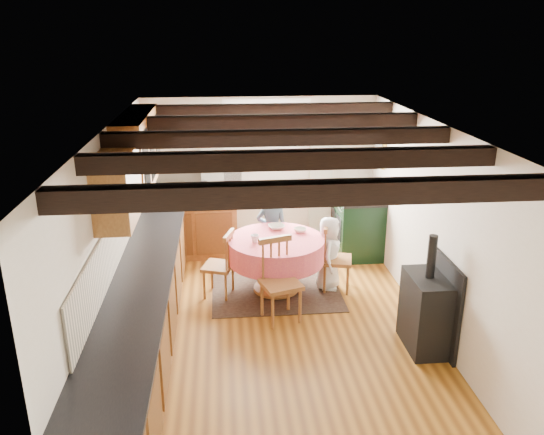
{
  "coord_description": "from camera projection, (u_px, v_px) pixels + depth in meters",
  "views": [
    {
      "loc": [
        -0.6,
        -5.54,
        3.39
      ],
      "look_at": [
        0.0,
        0.8,
        1.15
      ],
      "focal_mm": 35.85,
      "sensor_mm": 36.0,
      "label": 1
    }
  ],
  "objects": [
    {
      "name": "aga_range",
      "position": [
        356.0,
        224.0,
        8.51
      ],
      "size": [
        0.67,
        1.03,
        0.95
      ],
      "primitive_type": null,
      "color": "black",
      "rests_on": "floor"
    },
    {
      "name": "cast_iron_stove",
      "position": [
        428.0,
        293.0,
        5.88
      ],
      "size": [
        0.4,
        0.67,
        1.34
      ],
      "primitive_type": null,
      "color": "black",
      "rests_on": "floor"
    },
    {
      "name": "child_right",
      "position": [
        329.0,
        253.0,
        7.3
      ],
      "size": [
        0.44,
        0.57,
        1.02
      ],
      "primitive_type": "imported",
      "rotation": [
        0.0,
        0.0,
        1.31
      ],
      "color": "white",
      "rests_on": "floor"
    },
    {
      "name": "window_pane",
      "position": [
        267.0,
        149.0,
        8.43
      ],
      "size": [
        1.2,
        0.01,
        1.4
      ],
      "primitive_type": "cube",
      "color": "white",
      "rests_on": "wall_back"
    },
    {
      "name": "canister_wide",
      "position": [
        189.0,
        192.0,
        8.28
      ],
      "size": [
        0.17,
        0.17,
        0.19
      ],
      "primitive_type": "cylinder",
      "color": "#262628",
      "rests_on": "worktop_back"
    },
    {
      "name": "worktop_back",
      "position": [
        194.0,
        200.0,
        8.27
      ],
      "size": [
        1.3,
        0.64,
        0.04
      ],
      "primitive_type": "cube",
      "color": "black",
      "rests_on": "base_cabinet_back"
    },
    {
      "name": "curtain_right",
      "position": [
        321.0,
        180.0,
        8.59
      ],
      "size": [
        0.35,
        0.1,
        2.1
      ],
      "primitive_type": "cube",
      "color": "beige",
      "rests_on": "wall_back"
    },
    {
      "name": "curtain_left",
      "position": [
        213.0,
        183.0,
        8.44
      ],
      "size": [
        0.35,
        0.1,
        2.1
      ],
      "primitive_type": "cube",
      "color": "beige",
      "rests_on": "wall_back"
    },
    {
      "name": "base_cabinet_back",
      "position": [
        195.0,
        228.0,
        8.44
      ],
      "size": [
        1.3,
        0.6,
        0.88
      ],
      "primitive_type": "cube",
      "color": "#9B672E",
      "rests_on": "floor"
    },
    {
      "name": "base_cabinet_left",
      "position": [
        146.0,
        305.0,
        6.1
      ],
      "size": [
        0.6,
        5.3,
        0.88
      ],
      "primitive_type": "cube",
      "color": "#9B672E",
      "rests_on": "floor"
    },
    {
      "name": "beam_a",
      "position": [
        310.0,
        193.0,
        3.74
      ],
      "size": [
        3.6,
        0.16,
        0.16
      ],
      "primitive_type": "cube",
      "color": "black",
      "rests_on": "ceiling"
    },
    {
      "name": "wall_plate",
      "position": [
        327.0,
        142.0,
        8.46
      ],
      "size": [
        0.3,
        0.02,
        0.3
      ],
      "primitive_type": "cylinder",
      "rotation": [
        1.57,
        0.0,
        0.0
      ],
      "color": "silver",
      "rests_on": "wall_back"
    },
    {
      "name": "bowl_a",
      "position": [
        276.0,
        227.0,
        7.45
      ],
      "size": [
        0.26,
        0.26,
        0.06
      ],
      "primitive_type": "imported",
      "rotation": [
        0.0,
        0.0,
        4.86
      ],
      "color": "silver",
      "rests_on": "dining_table"
    },
    {
      "name": "wall_left",
      "position": [
        112.0,
        243.0,
        5.82
      ],
      "size": [
        0.0,
        5.5,
        2.4
      ],
      "primitive_type": "cube",
      "color": "silver",
      "rests_on": "ground"
    },
    {
      "name": "wall_cabinet_glass",
      "position": [
        138.0,
        150.0,
        6.72
      ],
      "size": [
        0.34,
        1.8,
        0.9
      ],
      "primitive_type": "cube",
      "color": "#9B672E",
      "rests_on": "wall_left"
    },
    {
      "name": "canister_tall",
      "position": [
        170.0,
        192.0,
        8.14
      ],
      "size": [
        0.15,
        0.15,
        0.26
      ],
      "primitive_type": "cylinder",
      "color": "#262628",
      "rests_on": "worktop_back"
    },
    {
      "name": "child_far",
      "position": [
        272.0,
        231.0,
        7.83
      ],
      "size": [
        0.47,
        0.33,
        1.22
      ],
      "primitive_type": "imported",
      "rotation": [
        0.0,
        0.0,
        3.05
      ],
      "color": "#3A5462",
      "rests_on": "floor"
    },
    {
      "name": "chair_near",
      "position": [
        281.0,
        281.0,
        6.49
      ],
      "size": [
        0.56,
        0.57,
        1.03
      ],
      "primitive_type": null,
      "rotation": [
        0.0,
        0.0,
        0.31
      ],
      "color": "brown",
      "rests_on": "floor"
    },
    {
      "name": "beam_c",
      "position": [
        279.0,
        137.0,
        5.61
      ],
      "size": [
        3.6,
        0.16,
        0.16
      ],
      "primitive_type": "cube",
      "color": "black",
      "rests_on": "ceiling"
    },
    {
      "name": "window_frame",
      "position": [
        267.0,
        149.0,
        8.43
      ],
      "size": [
        1.34,
        0.03,
        1.54
      ],
      "primitive_type": "cube",
      "color": "white",
      "rests_on": "wall_back"
    },
    {
      "name": "floor",
      "position": [
        278.0,
        332.0,
        6.38
      ],
      "size": [
        3.6,
        5.5,
        0.0
      ],
      "primitive_type": "cube",
      "color": "#AC6D21",
      "rests_on": "ground"
    },
    {
      "name": "beam_b",
      "position": [
        292.0,
        160.0,
        4.67
      ],
      "size": [
        3.6,
        0.16,
        0.16
      ],
      "primitive_type": "cube",
      "color": "black",
      "rests_on": "ceiling"
    },
    {
      "name": "wall_cabinet_solid",
      "position": [
        117.0,
        188.0,
        5.32
      ],
      "size": [
        0.34,
        0.9,
        0.7
      ],
      "primitive_type": "cube",
      "color": "#9B672E",
      "rests_on": "wall_left"
    },
    {
      "name": "ceiling",
      "position": [
        279.0,
        129.0,
        5.58
      ],
      "size": [
        3.6,
        5.5,
        0.0
      ],
      "primitive_type": "cube",
      "color": "white",
      "rests_on": "ground"
    },
    {
      "name": "beam_d",
      "position": [
        270.0,
        122.0,
        6.55
      ],
      "size": [
        3.6,
        0.16,
        0.16
      ],
      "primitive_type": "cube",
      "color": "black",
      "rests_on": "ceiling"
    },
    {
      "name": "curtain_rod",
      "position": [
        267.0,
        111.0,
        8.15
      ],
      "size": [
        2.0,
        0.03,
        0.03
      ],
      "primitive_type": "cylinder",
      "rotation": [
        0.0,
        1.57,
        0.0
      ],
      "color": "black",
      "rests_on": "wall_back"
    },
    {
      "name": "wall_right",
      "position": [
        437.0,
        232.0,
        6.14
      ],
      "size": [
        0.0,
        5.5,
        2.4
      ],
      "primitive_type": "cube",
      "color": "silver",
      "rests_on": "ground"
    },
    {
      "name": "splash_back",
      "position": [
        197.0,
        176.0,
        8.46
      ],
      "size": [
        1.4,
        0.02,
        0.55
      ],
      "primitive_type": "cube",
      "color": "beige",
      "rests_on": "wall_back"
    },
    {
      "name": "canister_slim",
      "position": [
        204.0,
        191.0,
        8.13
      ],
      "size": [
        0.11,
        0.11,
        0.3
      ],
      "primitive_type": "cylinder",
      "color": "#262628",
      "rests_on": "worktop_back"
    },
    {
      "name": "beam_e",
      "position": [
        264.0,
        110.0,
        7.49
      ],
      "size": [
        3.6,
        0.16,
        0.16
      ],
      "primitive_type": "cube",
      "color": "black",
      "rests_on": "ceiling"
    },
    {
      "name": "wall_picture",
      "position": [
        380.0,
        146.0,
        8.13
      ],
      "size": [
        0.04,
        0.5,
        0.6
      ],
      "primitive_type": "cube",
      "color": "gold",
      "rests_on": "wall_right"
    },
    {
      "name": "worktop_left",
      "position": [
        145.0,
        267.0,
        5.95
      ],
      "size": [
        0.64,
        5.3,
        0.04
      ],
      "primitive_type": "cube",
      "color": "black",
      "rests_on": "base_cabinet_left"
    },
    {
      "name": "dining_table",
      "position": [
        276.0,
        265.0,
        7.24
      ],
      "size": [
        1.27,
        1.27,
        0.77
      ],
      "primitive_type": null,
      "color": "#F8725D",
      "rests_on": "floor"
    },
    {
      "name": "cup",
      "position": [
        255.0,
        238.0,
        6.99
      ],
      "size": [
        0.14,
        0.14,
        0.1
      ],
      "primitive_type": "imported",
      "rotation": [
        0.0,
        0.0,
        5.22
      ],
      "color": "silver",
      "rests_on": "dining_table"
    },
    {
      "name": "splash_left",
      "position": [
        119.0,
        233.0,
        6.11
      ],
      "size": [
        0.02,
        4.5,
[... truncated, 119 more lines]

